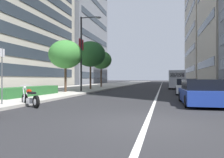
{
  "coord_description": "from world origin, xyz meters",
  "views": [
    {
      "loc": [
        -6.89,
        -0.52,
        1.4
      ],
      "look_at": [
        10.58,
        3.64,
        1.39
      ],
      "focal_mm": 34.83,
      "sensor_mm": 36.0,
      "label": 1
    }
  ],
  "objects_px": {
    "motorcycle_under_tarp": "(30,99)",
    "street_lamp_with_banners": "(84,46)",
    "street_tree_mid_sidewalk": "(90,54)",
    "street_tree_near_plaza_corner": "(101,60)",
    "parking_sign_by_curb": "(2,70)",
    "street_tree_far_plaza": "(66,54)",
    "car_approaching_light": "(186,87)",
    "car_far_down_avenue": "(200,93)",
    "delivery_van_ahead": "(176,79)"
  },
  "relations": [
    {
      "from": "motorcycle_under_tarp",
      "to": "street_lamp_with_banners",
      "type": "xyz_separation_m",
      "value": [
        11.34,
        1.39,
        4.4
      ]
    },
    {
      "from": "street_tree_mid_sidewalk",
      "to": "street_tree_near_plaza_corner",
      "type": "distance_m",
      "value": 7.0
    },
    {
      "from": "motorcycle_under_tarp",
      "to": "street_tree_near_plaza_corner",
      "type": "xyz_separation_m",
      "value": [
        23.1,
        3.0,
        3.95
      ]
    },
    {
      "from": "street_tree_mid_sidewalk",
      "to": "street_tree_near_plaza_corner",
      "type": "xyz_separation_m",
      "value": [
        6.97,
        0.64,
        -0.14
      ]
    },
    {
      "from": "parking_sign_by_curb",
      "to": "street_tree_far_plaza",
      "type": "height_order",
      "value": "street_tree_far_plaza"
    },
    {
      "from": "parking_sign_by_curb",
      "to": "street_tree_far_plaza",
      "type": "xyz_separation_m",
      "value": [
        10.31,
        1.52,
        1.96
      ]
    },
    {
      "from": "motorcycle_under_tarp",
      "to": "street_tree_far_plaza",
      "type": "relative_size",
      "value": 0.36
    },
    {
      "from": "parking_sign_by_curb",
      "to": "street_tree_mid_sidewalk",
      "type": "distance_m",
      "value": 16.92
    },
    {
      "from": "street_tree_far_plaza",
      "to": "street_tree_near_plaza_corner",
      "type": "bearing_deg",
      "value": 1.21
    },
    {
      "from": "street_tree_far_plaza",
      "to": "street_tree_near_plaza_corner",
      "type": "height_order",
      "value": "street_tree_near_plaza_corner"
    },
    {
      "from": "car_approaching_light",
      "to": "street_tree_mid_sidewalk",
      "type": "bearing_deg",
      "value": 67.6
    },
    {
      "from": "car_far_down_avenue",
      "to": "street_tree_mid_sidewalk",
      "type": "bearing_deg",
      "value": 38.11
    },
    {
      "from": "car_approaching_light",
      "to": "street_lamp_with_banners",
      "type": "distance_m",
      "value": 10.75
    },
    {
      "from": "car_far_down_avenue",
      "to": "street_tree_far_plaza",
      "type": "relative_size",
      "value": 0.94
    },
    {
      "from": "car_approaching_light",
      "to": "parking_sign_by_curb",
      "type": "bearing_deg",
      "value": 142.44
    },
    {
      "from": "motorcycle_under_tarp",
      "to": "car_far_down_avenue",
      "type": "distance_m",
      "value": 8.95
    },
    {
      "from": "motorcycle_under_tarp",
      "to": "street_tree_far_plaza",
      "type": "distance_m",
      "value": 10.69
    },
    {
      "from": "street_lamp_with_banners",
      "to": "street_tree_far_plaza",
      "type": "distance_m",
      "value": 2.3
    },
    {
      "from": "street_tree_near_plaza_corner",
      "to": "car_approaching_light",
      "type": "bearing_deg",
      "value": -136.09
    },
    {
      "from": "car_approaching_light",
      "to": "street_tree_near_plaza_corner",
      "type": "bearing_deg",
      "value": 46.22
    },
    {
      "from": "delivery_van_ahead",
      "to": "parking_sign_by_curb",
      "type": "distance_m",
      "value": 24.34
    },
    {
      "from": "motorcycle_under_tarp",
      "to": "car_far_down_avenue",
      "type": "xyz_separation_m",
      "value": [
        2.83,
        -8.48,
        0.24
      ]
    },
    {
      "from": "street_lamp_with_banners",
      "to": "car_approaching_light",
      "type": "bearing_deg",
      "value": -91.25
    },
    {
      "from": "parking_sign_by_curb",
      "to": "street_tree_far_plaza",
      "type": "distance_m",
      "value": 10.6
    },
    {
      "from": "parking_sign_by_curb",
      "to": "street_lamp_with_banners",
      "type": "distance_m",
      "value": 12.24
    },
    {
      "from": "motorcycle_under_tarp",
      "to": "street_tree_mid_sidewalk",
      "type": "distance_m",
      "value": 16.81
    },
    {
      "from": "parking_sign_by_curb",
      "to": "car_approaching_light",
      "type": "bearing_deg",
      "value": -39.87
    },
    {
      "from": "motorcycle_under_tarp",
      "to": "delivery_van_ahead",
      "type": "xyz_separation_m",
      "value": [
        21.87,
        -8.31,
        0.95
      ]
    },
    {
      "from": "street_tree_mid_sidewalk",
      "to": "parking_sign_by_curb",
      "type": "bearing_deg",
      "value": -176.01
    },
    {
      "from": "parking_sign_by_curb",
      "to": "street_lamp_with_banners",
      "type": "bearing_deg",
      "value": 0.9
    },
    {
      "from": "street_tree_near_plaza_corner",
      "to": "street_tree_mid_sidewalk",
      "type": "bearing_deg",
      "value": -174.79
    },
    {
      "from": "street_tree_far_plaza",
      "to": "street_tree_mid_sidewalk",
      "type": "distance_m",
      "value": 6.41
    },
    {
      "from": "parking_sign_by_curb",
      "to": "motorcycle_under_tarp",
      "type": "bearing_deg",
      "value": -66.11
    },
    {
      "from": "street_lamp_with_banners",
      "to": "street_tree_mid_sidewalk",
      "type": "distance_m",
      "value": 4.91
    },
    {
      "from": "parking_sign_by_curb",
      "to": "street_tree_far_plaza",
      "type": "relative_size",
      "value": 0.56
    },
    {
      "from": "street_lamp_with_banners",
      "to": "street_tree_near_plaza_corner",
      "type": "height_order",
      "value": "street_lamp_with_banners"
    },
    {
      "from": "delivery_van_ahead",
      "to": "street_tree_far_plaza",
      "type": "relative_size",
      "value": 1.03
    },
    {
      "from": "street_tree_far_plaza",
      "to": "delivery_van_ahead",
      "type": "bearing_deg",
      "value": -42.34
    },
    {
      "from": "delivery_van_ahead",
      "to": "street_tree_mid_sidewalk",
      "type": "distance_m",
      "value": 12.52
    },
    {
      "from": "street_lamp_with_banners",
      "to": "street_tree_mid_sidewalk",
      "type": "relative_size",
      "value": 1.28
    },
    {
      "from": "car_far_down_avenue",
      "to": "delivery_van_ahead",
      "type": "xyz_separation_m",
      "value": [
        19.04,
        0.18,
        0.7
      ]
    },
    {
      "from": "car_far_down_avenue",
      "to": "street_lamp_with_banners",
      "type": "distance_m",
      "value": 13.68
    },
    {
      "from": "car_approaching_light",
      "to": "street_tree_far_plaza",
      "type": "height_order",
      "value": "street_tree_far_plaza"
    },
    {
      "from": "motorcycle_under_tarp",
      "to": "delivery_van_ahead",
      "type": "distance_m",
      "value": 23.42
    },
    {
      "from": "car_approaching_light",
      "to": "street_lamp_with_banners",
      "type": "height_order",
      "value": "street_lamp_with_banners"
    },
    {
      "from": "street_tree_far_plaza",
      "to": "street_tree_mid_sidewalk",
      "type": "xyz_separation_m",
      "value": [
        6.36,
        -0.36,
        0.73
      ]
    },
    {
      "from": "delivery_van_ahead",
      "to": "street_tree_near_plaza_corner",
      "type": "bearing_deg",
      "value": 85.05
    },
    {
      "from": "car_approaching_light",
      "to": "street_tree_mid_sidewalk",
      "type": "height_order",
      "value": "street_tree_mid_sidewalk"
    },
    {
      "from": "street_tree_far_plaza",
      "to": "street_tree_near_plaza_corner",
      "type": "distance_m",
      "value": 13.35
    },
    {
      "from": "car_approaching_light",
      "to": "street_tree_near_plaza_corner",
      "type": "distance_m",
      "value": 17.04
    }
  ]
}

